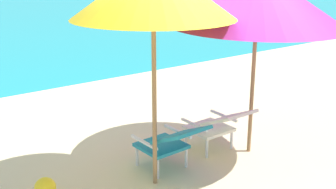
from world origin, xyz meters
TOP-DOWN VIEW (x-y plane):
  - ground_plane at (0.00, 4.00)m, footprint 40.00×40.00m
  - lounge_chair_left at (-0.36, 0.02)m, footprint 0.62×0.92m
  - lounge_chair_right at (0.45, 0.12)m, footprint 0.59×0.91m
  - beach_ball at (-1.83, 0.27)m, footprint 0.24×0.24m

SIDE VIEW (x-z plane):
  - ground_plane at x=0.00m, z-range 0.00..0.00m
  - beach_ball at x=-1.83m, z-range 0.00..0.24m
  - lounge_chair_left at x=-0.36m, z-range 0.06..0.75m
  - lounge_chair_right at x=0.45m, z-range 0.06..0.75m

